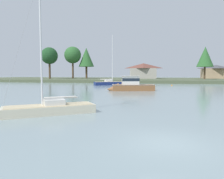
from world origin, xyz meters
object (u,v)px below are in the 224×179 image
Objects in this scene: cruiser_wood at (129,87)px; mooring_buoy_orange at (172,85)px; sailboat_navy at (110,84)px; sailboat_cream at (50,111)px.

mooring_buoy_orange is at bearing 63.20° from cruiser_wood.
sailboat_navy is at bearing -178.74° from mooring_buoy_orange.
mooring_buoy_orange is (16.90, 0.37, -0.23)m from sailboat_navy.
sailboat_navy is 35.95× the size of mooring_buoy_orange.
sailboat_navy is at bearing 112.08° from cruiser_wood.
cruiser_wood is at bearing -67.92° from sailboat_navy.
cruiser_wood is 20.98m from mooring_buoy_orange.
sailboat_cream is at bearing -106.70° from mooring_buoy_orange.
sailboat_cream reaches higher than mooring_buoy_orange.
sailboat_navy reaches higher than mooring_buoy_orange.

